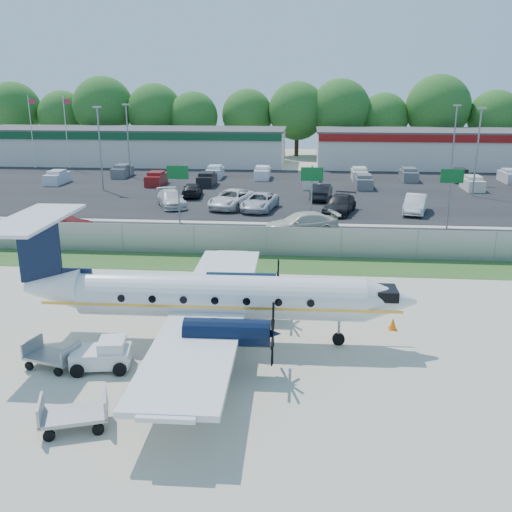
# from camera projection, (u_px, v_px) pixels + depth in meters

# --- Properties ---
(ground) EXTENTS (170.00, 170.00, 0.00)m
(ground) POSITION_uv_depth(u_px,v_px,m) (244.00, 343.00, 25.45)
(ground) COLOR beige
(ground) RESTS_ON ground
(grass_verge) EXTENTS (170.00, 4.00, 0.02)m
(grass_verge) POSITION_uv_depth(u_px,v_px,m) (264.00, 264.00, 36.91)
(grass_verge) COLOR #2D561E
(grass_verge) RESTS_ON ground
(access_road) EXTENTS (170.00, 8.00, 0.02)m
(access_road) POSITION_uv_depth(u_px,v_px,m) (271.00, 237.00, 43.59)
(access_road) COLOR black
(access_road) RESTS_ON ground
(parking_lot) EXTENTS (170.00, 32.00, 0.02)m
(parking_lot) POSITION_uv_depth(u_px,v_px,m) (283.00, 190.00, 63.65)
(parking_lot) COLOR black
(parking_lot) RESTS_ON ground
(perimeter_fence) EXTENTS (120.00, 0.06, 1.99)m
(perimeter_fence) POSITION_uv_depth(u_px,v_px,m) (267.00, 241.00, 38.54)
(perimeter_fence) COLOR gray
(perimeter_fence) RESTS_ON ground
(building_west) EXTENTS (46.40, 12.40, 5.24)m
(building_west) POSITION_uv_depth(u_px,v_px,m) (131.00, 145.00, 85.99)
(building_west) COLOR silver
(building_west) RESTS_ON ground
(building_east) EXTENTS (44.40, 12.40, 5.24)m
(building_east) POSITION_uv_depth(u_px,v_px,m) (472.00, 149.00, 81.66)
(building_east) COLOR silver
(building_east) RESTS_ON ground
(sign_left) EXTENTS (1.80, 0.26, 5.00)m
(sign_left) POSITION_uv_depth(u_px,v_px,m) (178.00, 181.00, 47.00)
(sign_left) COLOR gray
(sign_left) RESTS_ON ground
(sign_mid) EXTENTS (1.80, 0.26, 5.00)m
(sign_mid) POSITION_uv_depth(u_px,v_px,m) (312.00, 183.00, 46.05)
(sign_mid) COLOR gray
(sign_mid) RESTS_ON ground
(sign_right) EXTENTS (1.80, 0.26, 5.00)m
(sign_right) POSITION_uv_depth(u_px,v_px,m) (451.00, 185.00, 45.10)
(sign_right) COLOR gray
(sign_right) RESTS_ON ground
(flagpole_west) EXTENTS (1.06, 0.12, 10.00)m
(flagpole_west) POSITION_uv_depth(u_px,v_px,m) (32.00, 128.00, 79.50)
(flagpole_west) COLOR silver
(flagpole_west) RESTS_ON ground
(flagpole_east) EXTENTS (1.06, 0.12, 10.00)m
(flagpole_east) POSITION_uv_depth(u_px,v_px,m) (66.00, 128.00, 79.07)
(flagpole_east) COLOR silver
(flagpole_east) RESTS_ON ground
(light_pole_nw) EXTENTS (0.90, 0.35, 9.09)m
(light_pole_nw) POSITION_uv_depth(u_px,v_px,m) (100.00, 143.00, 62.00)
(light_pole_nw) COLOR gray
(light_pole_nw) RESTS_ON ground
(light_pole_ne) EXTENTS (0.90, 0.35, 9.09)m
(light_pole_ne) POSITION_uv_depth(u_px,v_px,m) (478.00, 146.00, 58.53)
(light_pole_ne) COLOR gray
(light_pole_ne) RESTS_ON ground
(light_pole_sw) EXTENTS (0.90, 0.35, 9.09)m
(light_pole_sw) POSITION_uv_depth(u_px,v_px,m) (128.00, 135.00, 71.55)
(light_pole_sw) COLOR gray
(light_pole_sw) RESTS_ON ground
(light_pole_se) EXTENTS (0.90, 0.35, 9.09)m
(light_pole_se) POSITION_uv_depth(u_px,v_px,m) (454.00, 138.00, 68.09)
(light_pole_se) COLOR gray
(light_pole_se) RESTS_ON ground
(tree_line) EXTENTS (112.00, 6.00, 14.00)m
(tree_line) POSITION_uv_depth(u_px,v_px,m) (292.00, 156.00, 96.13)
(tree_line) COLOR #235C1B
(tree_line) RESTS_ON ground
(aircraft) EXTENTS (17.85, 17.63, 5.56)m
(aircraft) POSITION_uv_depth(u_px,v_px,m) (212.00, 296.00, 25.06)
(aircraft) COLOR silver
(aircraft) RESTS_ON ground
(pushback_tug) EXTENTS (2.50, 1.98, 1.24)m
(pushback_tug) POSITION_uv_depth(u_px,v_px,m) (104.00, 354.00, 23.04)
(pushback_tug) COLOR silver
(pushback_tug) RESTS_ON ground
(baggage_cart_near) EXTENTS (2.29, 1.72, 1.07)m
(baggage_cart_near) POSITION_uv_depth(u_px,v_px,m) (52.00, 356.00, 23.15)
(baggage_cart_near) COLOR gray
(baggage_cart_near) RESTS_ON ground
(baggage_cart_far) EXTENTS (2.49, 1.94, 1.15)m
(baggage_cart_far) POSITION_uv_depth(u_px,v_px,m) (74.00, 414.00, 18.97)
(baggage_cart_far) COLOR gray
(baggage_cart_far) RESTS_ON ground
(cone_nose) EXTENTS (0.40, 0.40, 0.57)m
(cone_nose) POSITION_uv_depth(u_px,v_px,m) (393.00, 324.00, 26.84)
(cone_nose) COLOR orange
(cone_nose) RESTS_ON ground
(cone_starboard_wing) EXTENTS (0.39, 0.39, 0.56)m
(cone_starboard_wing) POSITION_uv_depth(u_px,v_px,m) (144.00, 297.00, 30.27)
(cone_starboard_wing) COLOR orange
(cone_starboard_wing) RESTS_ON ground
(road_car_west) EXTENTS (4.89, 1.78, 1.60)m
(road_car_west) POSITION_uv_depth(u_px,v_px,m) (61.00, 234.00, 44.35)
(road_car_west) COLOR maroon
(road_car_west) RESTS_ON ground
(road_car_mid) EXTENTS (6.35, 4.20, 1.71)m
(road_car_mid) POSITION_uv_depth(u_px,v_px,m) (301.00, 234.00, 44.36)
(road_car_mid) COLOR beige
(road_car_mid) RESTS_ON ground
(parked_car_a) EXTENTS (4.19, 5.87, 1.58)m
(parked_car_a) POSITION_uv_depth(u_px,v_px,m) (172.00, 207.00, 54.68)
(parked_car_a) COLOR silver
(parked_car_a) RESTS_ON ground
(parked_car_b) EXTENTS (4.53, 6.70, 1.71)m
(parked_car_b) POSITION_uv_depth(u_px,v_px,m) (232.00, 208.00, 54.28)
(parked_car_b) COLOR silver
(parked_car_b) RESTS_ON ground
(parked_car_c) EXTENTS (3.61, 6.08, 1.59)m
(parked_car_c) POSITION_uv_depth(u_px,v_px,m) (260.00, 210.00, 53.22)
(parked_car_c) COLOR silver
(parked_car_c) RESTS_ON ground
(parked_car_d) EXTENTS (3.67, 6.01, 1.63)m
(parked_car_d) POSITION_uv_depth(u_px,v_px,m) (339.00, 213.00, 51.92)
(parked_car_d) COLOR black
(parked_car_d) RESTS_ON ground
(parked_car_e) EXTENTS (3.04, 5.42, 1.69)m
(parked_car_e) POSITION_uv_depth(u_px,v_px,m) (415.00, 213.00, 51.92)
(parked_car_e) COLOR silver
(parked_car_e) RESTS_ON ground
(parked_car_f) EXTENTS (2.43, 4.96, 1.39)m
(parked_car_f) POSITION_uv_depth(u_px,v_px,m) (193.00, 196.00, 59.93)
(parked_car_f) COLOR black
(parked_car_f) RESTS_ON ground
(parked_car_g) EXTENTS (2.43, 5.30, 1.68)m
(parked_car_g) POSITION_uv_depth(u_px,v_px,m) (321.00, 200.00, 58.23)
(parked_car_g) COLOR black
(parked_car_g) RESTS_ON ground
(far_parking_rows) EXTENTS (56.00, 10.00, 1.60)m
(far_parking_rows) POSITION_uv_depth(u_px,v_px,m) (285.00, 183.00, 68.43)
(far_parking_rows) COLOR gray
(far_parking_rows) RESTS_ON ground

